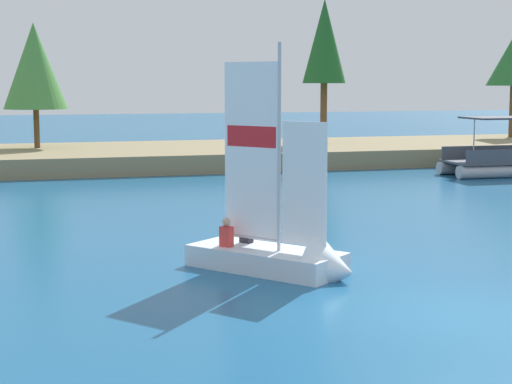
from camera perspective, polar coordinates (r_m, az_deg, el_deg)
The scene contains 7 objects.
ground_plane at distance 15.90m, azimuth 12.49°, elevation -8.21°, with size 200.00×200.00×0.00m, color #195684.
shore_bank at distance 43.33m, azimuth -6.03°, elevation 2.48°, with size 80.00×10.08×0.92m, color #897A56.
shoreline_tree_midleft at distance 44.00m, azimuth -15.03°, elevation 8.39°, with size 3.22×3.22×6.38m.
shoreline_tree_centre at distance 46.24m, azimuth 4.74°, elevation 10.25°, with size 2.39×2.39×7.91m.
wooden_dock at distance 41.81m, azimuth 15.32°, elevation 1.80°, with size 1.50×4.82×0.53m, color brown.
sailboat at distance 18.63m, azimuth 2.23°, elevation -4.38°, with size 3.63×4.07×5.57m.
pontoon_boat at distance 40.11m, azimuth 17.06°, elevation 2.09°, with size 6.24×2.56×2.70m.
Camera 1 is at (-7.36, -13.43, 4.28)m, focal length 57.99 mm.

